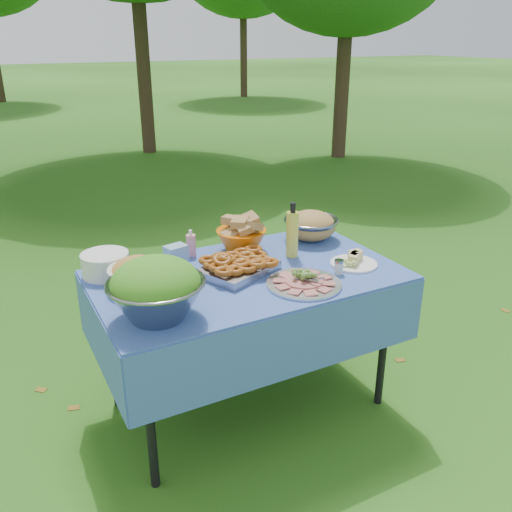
{
  "coord_description": "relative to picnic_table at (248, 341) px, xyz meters",
  "views": [
    {
      "loc": [
        -1.08,
        -2.14,
        1.83
      ],
      "look_at": [
        0.05,
        0.0,
        0.84
      ],
      "focal_mm": 38.0,
      "sensor_mm": 36.0,
      "label": 1
    }
  ],
  "objects": [
    {
      "name": "salad_bowl",
      "position": [
        -0.52,
        -0.22,
        0.51
      ],
      "size": [
        0.48,
        0.48,
        0.26
      ],
      "primitive_type": null,
      "rotation": [
        0.0,
        0.0,
        -0.24
      ],
      "color": "gray",
      "rests_on": "picnic_table"
    },
    {
      "name": "bread_bowl",
      "position": [
        0.11,
        0.29,
        0.47
      ],
      "size": [
        0.32,
        0.32,
        0.18
      ],
      "primitive_type": null,
      "rotation": [
        0.0,
        0.0,
        -0.21
      ],
      "color": "orange",
      "rests_on": "picnic_table"
    },
    {
      "name": "plate_stack",
      "position": [
        -0.61,
        0.31,
        0.44
      ],
      "size": [
        0.29,
        0.29,
        0.11
      ],
      "primitive_type": "cylinder",
      "rotation": [
        0.0,
        0.0,
        0.34
      ],
      "color": "white",
      "rests_on": "picnic_table"
    },
    {
      "name": "picnic_table",
      "position": [
        0.0,
        0.0,
        0.0
      ],
      "size": [
        1.46,
        0.86,
        0.76
      ],
      "primitive_type": "cube",
      "color": "#719BDA",
      "rests_on": "ground"
    },
    {
      "name": "oil_bottle",
      "position": [
        0.31,
        0.09,
        0.52
      ],
      "size": [
        0.08,
        0.08,
        0.29
      ],
      "primitive_type": "cylinder",
      "rotation": [
        0.0,
        0.0,
        0.29
      ],
      "color": "#D5D545",
      "rests_on": "picnic_table"
    },
    {
      "name": "pasta_bowl_white",
      "position": [
        -0.51,
        0.09,
        0.45
      ],
      "size": [
        0.28,
        0.28,
        0.15
      ],
      "primitive_type": null,
      "rotation": [
        0.0,
        0.0,
        -0.07
      ],
      "color": "white",
      "rests_on": "picnic_table"
    },
    {
      "name": "ground",
      "position": [
        0.0,
        0.0,
        -0.38
      ],
      "size": [
        80.0,
        80.0,
        0.0
      ],
      "primitive_type": "plane",
      "color": "#153509",
      "rests_on": "ground"
    },
    {
      "name": "wipes_box",
      "position": [
        -0.26,
        0.28,
        0.43
      ],
      "size": [
        0.12,
        0.1,
        0.1
      ],
      "primitive_type": "cube",
      "rotation": [
        0.0,
        0.0,
        0.23
      ],
      "color": "#86AECF",
      "rests_on": "picnic_table"
    },
    {
      "name": "pasta_bowl_steel",
      "position": [
        0.54,
        0.27,
        0.46
      ],
      "size": [
        0.4,
        0.4,
        0.16
      ],
      "primitive_type": null,
      "rotation": [
        0.0,
        0.0,
        -0.41
      ],
      "color": "gray",
      "rests_on": "picnic_table"
    },
    {
      "name": "cheese_plate",
      "position": [
        0.52,
        -0.15,
        0.41
      ],
      "size": [
        0.31,
        0.31,
        0.06
      ],
      "primitive_type": "cylinder",
      "rotation": [
        0.0,
        0.0,
        -0.41
      ],
      "color": "white",
      "rests_on": "picnic_table"
    },
    {
      "name": "sanitizer_bottle",
      "position": [
        -0.15,
        0.34,
        0.45
      ],
      "size": [
        0.05,
        0.05,
        0.14
      ],
      "primitive_type": "cylinder",
      "rotation": [
        0.0,
        0.0,
        -0.1
      ],
      "color": "pink",
      "rests_on": "picnic_table"
    },
    {
      "name": "shaker",
      "position": [
        0.39,
        -0.21,
        0.42
      ],
      "size": [
        0.05,
        0.05,
        0.07
      ],
      "primitive_type": "cylinder",
      "rotation": [
        0.0,
        0.0,
        -0.12
      ],
      "color": "silver",
      "rests_on": "picnic_table"
    },
    {
      "name": "charcuterie_platter",
      "position": [
        0.17,
        -0.24,
        0.42
      ],
      "size": [
        0.43,
        0.43,
        0.08
      ],
      "primitive_type": "cylinder",
      "rotation": [
        0.0,
        0.0,
        -0.27
      ],
      "color": "silver",
      "rests_on": "picnic_table"
    },
    {
      "name": "fried_tray",
      "position": [
        -0.03,
        0.03,
        0.42
      ],
      "size": [
        0.42,
        0.37,
        0.08
      ],
      "primitive_type": "cube",
      "rotation": [
        0.0,
        0.0,
        0.41
      ],
      "color": "#A2A2A6",
      "rests_on": "picnic_table"
    }
  ]
}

